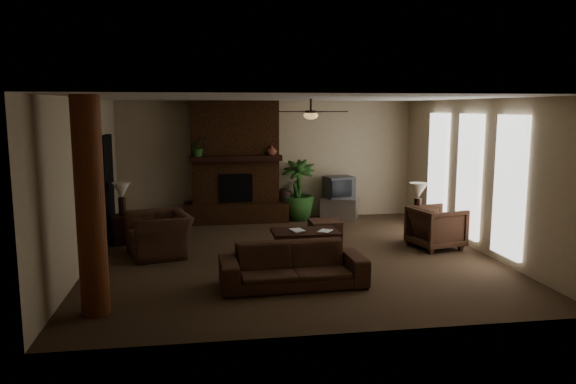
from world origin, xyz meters
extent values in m
plane|color=#4A3625|center=(0.00, 0.00, 0.00)|extent=(7.00, 7.00, 0.00)
plane|color=silver|center=(0.00, 0.00, 2.80)|extent=(7.00, 7.00, 0.00)
plane|color=tan|center=(0.00, 3.50, 1.40)|extent=(7.00, 0.00, 7.00)
plane|color=tan|center=(0.00, -3.50, 1.40)|extent=(7.00, 0.00, 7.00)
plane|color=tan|center=(-3.50, 0.00, 1.40)|extent=(0.00, 7.00, 7.00)
plane|color=tan|center=(3.50, 0.00, 1.40)|extent=(0.00, 7.00, 7.00)
cube|color=#412411|center=(-0.80, 3.25, 1.40)|extent=(2.00, 0.50, 2.80)
cube|color=#412411|center=(-0.80, 3.15, 0.23)|extent=(2.40, 0.70, 0.45)
cube|color=black|center=(-0.80, 2.99, 0.82)|extent=(0.75, 0.04, 0.65)
cube|color=black|center=(-0.80, 2.97, 1.50)|extent=(2.10, 0.28, 0.12)
cube|color=white|center=(3.45, 1.60, 1.35)|extent=(0.08, 0.85, 2.35)
cube|color=white|center=(3.45, 0.20, 1.35)|extent=(0.08, 0.85, 2.35)
cube|color=white|center=(3.45, -1.20, 1.35)|extent=(0.08, 0.85, 2.35)
cylinder|color=brown|center=(-2.95, -2.40, 1.40)|extent=(0.36, 0.36, 2.80)
cube|color=black|center=(-3.44, 1.80, 1.05)|extent=(0.10, 1.00, 2.10)
cylinder|color=black|center=(0.40, 0.30, 2.68)|extent=(0.04, 0.04, 0.24)
cylinder|color=black|center=(0.40, 0.30, 2.56)|extent=(0.20, 0.20, 0.06)
ellipsoid|color=#F2BF72|center=(0.40, 0.30, 2.50)|extent=(0.26, 0.26, 0.14)
cube|color=black|center=(0.80, 0.30, 2.57)|extent=(0.55, 0.12, 0.01)
cube|color=black|center=(0.00, 0.30, 2.57)|extent=(0.55, 0.12, 0.01)
cube|color=black|center=(0.40, 0.70, 2.57)|extent=(0.12, 0.55, 0.01)
cube|color=black|center=(0.40, -0.10, 2.57)|extent=(0.12, 0.55, 0.01)
imported|color=#432A1C|center=(-0.25, -1.68, 0.42)|extent=(2.18, 0.71, 0.84)
imported|color=#432A1C|center=(-2.35, 0.41, 0.51)|extent=(1.05, 1.33, 1.02)
imported|color=#432A1C|center=(2.79, 0.11, 0.44)|extent=(0.97, 1.01, 0.88)
cube|color=black|center=(0.27, 0.09, 0.40)|extent=(1.20, 0.70, 0.06)
cube|color=black|center=(-0.23, -0.16, 0.18)|extent=(0.07, 0.07, 0.37)
cube|color=black|center=(0.77, -0.16, 0.18)|extent=(0.07, 0.07, 0.37)
cube|color=black|center=(-0.23, 0.34, 0.18)|extent=(0.07, 0.07, 0.37)
cube|color=black|center=(0.77, 0.34, 0.18)|extent=(0.07, 0.07, 0.37)
cube|color=#432A1C|center=(0.86, 1.07, 0.20)|extent=(0.61, 0.61, 0.40)
cube|color=silver|center=(1.69, 3.15, 0.25)|extent=(0.98, 0.80, 0.50)
cube|color=#37373A|center=(1.66, 3.15, 0.76)|extent=(0.74, 0.62, 0.52)
cube|color=black|center=(1.66, 2.88, 0.76)|extent=(0.52, 0.14, 0.40)
cylinder|color=black|center=(0.35, 3.15, 0.35)|extent=(0.34, 0.34, 0.70)
sphere|color=black|center=(0.35, 3.15, 0.60)|extent=(0.34, 0.34, 0.34)
imported|color=#2A5421|center=(0.66, 3.15, 0.40)|extent=(1.17, 1.59, 0.79)
cube|color=black|center=(-3.12, 1.45, 0.28)|extent=(0.66, 0.66, 0.55)
cylinder|color=black|center=(-3.12, 1.47, 0.73)|extent=(0.16, 0.16, 0.35)
cone|color=#F0E5CB|center=(-3.12, 1.47, 1.05)|extent=(0.41, 0.41, 0.30)
cube|color=black|center=(2.62, 0.51, 0.28)|extent=(0.60, 0.60, 0.55)
cylinder|color=black|center=(2.57, 0.50, 0.73)|extent=(0.18, 0.18, 0.35)
cone|color=#F0E5CB|center=(2.57, 0.50, 1.05)|extent=(0.46, 0.46, 0.30)
imported|color=#2A5421|center=(-1.63, 2.92, 1.72)|extent=(0.38, 0.42, 0.33)
imported|color=brown|center=(0.03, 2.95, 1.67)|extent=(0.27, 0.28, 0.22)
imported|color=#999999|center=(0.01, 0.05, 0.57)|extent=(0.22, 0.08, 0.29)
imported|color=#999999|center=(0.51, 0.01, 0.58)|extent=(0.19, 0.14, 0.29)
camera|label=1|loc=(-1.54, -9.46, 2.64)|focal=34.18mm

